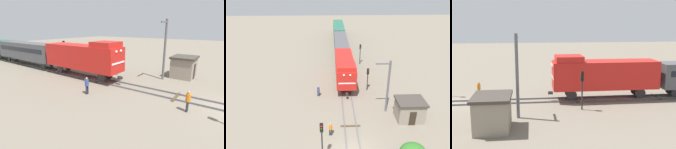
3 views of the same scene
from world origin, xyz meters
The scene contains 6 objects.
locomotive centered at (0.00, 16.33, 2.77)m, with size 2.90×11.60×4.60m.
traffic_signal_mid centered at (3.40, 13.46, 2.58)m, with size 0.32×0.34×3.69m.
worker_near_track centered at (-2.40, 2.97, 1.00)m, with size 0.38×0.38×1.70m.
worker_by_signal centered at (-4.20, 11.83, 1.00)m, with size 0.38×0.38×1.70m.
catenary_mast centered at (4.93, 7.58, 3.88)m, with size 1.94×0.28×7.28m.
relay_hut centered at (7.50, 5.77, 1.39)m, with size 3.50×2.90×2.74m.
Camera 3 is at (28.55, 8.85, 8.27)m, focal length 45.00 mm.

